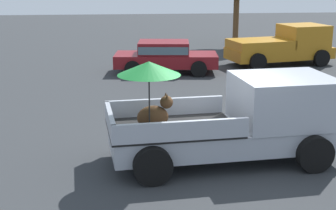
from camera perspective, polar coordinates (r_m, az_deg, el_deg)
name	(u,v)px	position (r m, az deg, el deg)	size (l,w,h in m)	color
ground_plane	(222,160)	(11.21, 6.32, -6.47)	(80.00, 80.00, 0.00)	#2D3033
pickup_truck_main	(240,118)	(10.99, 8.46, -1.57)	(5.20, 2.62, 2.39)	black
pickup_truck_red	(284,46)	(23.09, 13.43, 6.78)	(5.07, 2.93, 1.80)	black
parked_sedan_near	(165,55)	(20.65, -0.34, 5.86)	(4.47, 2.35, 1.33)	black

